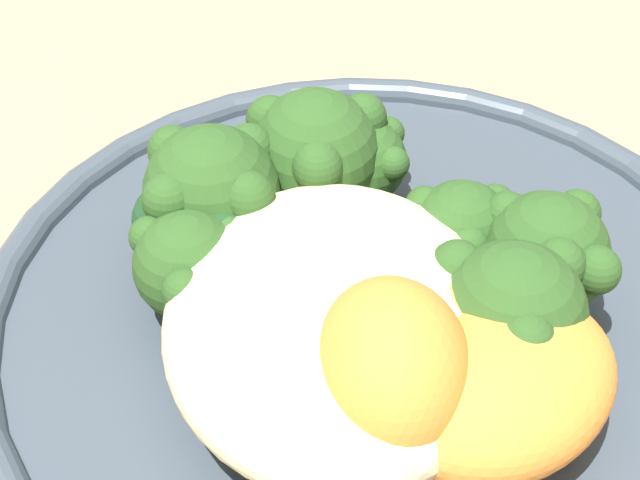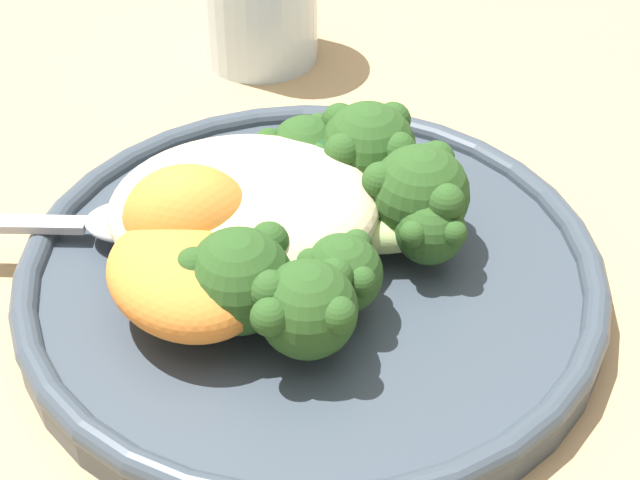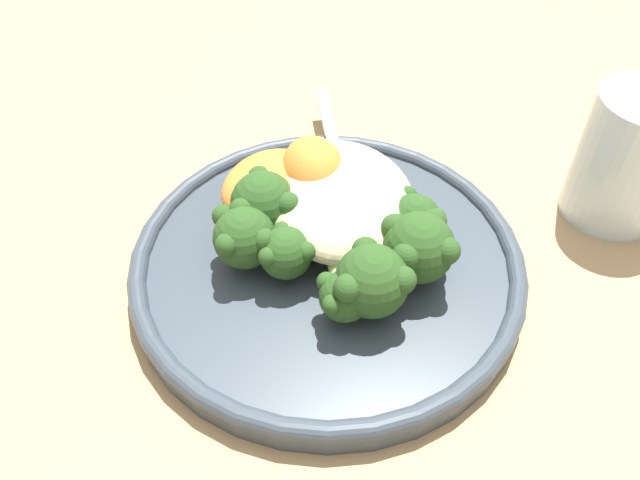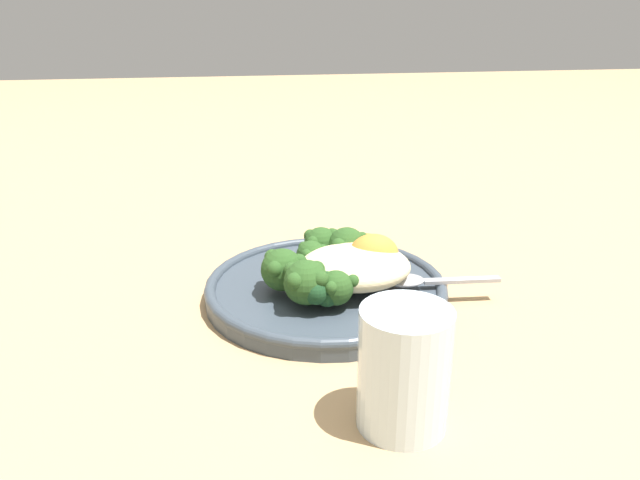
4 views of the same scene
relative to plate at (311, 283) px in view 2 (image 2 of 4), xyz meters
The scene contains 16 objects.
ground_plane 0.02m from the plate, 169.29° to the left, with size 4.00×4.00×0.00m, color tan.
plate is the anchor object (origin of this frame).
quinoa_mound 0.04m from the plate, 149.67° to the left, with size 0.12×0.10×0.04m, color beige.
broccoli_stalk_0 0.05m from the plate, 137.15° to the right, with size 0.05×0.09×0.04m.
broccoli_stalk_1 0.05m from the plate, 99.04° to the right, with size 0.05×0.09×0.04m.
broccoli_stalk_2 0.03m from the plate, 75.70° to the right, with size 0.07×0.07×0.03m.
broccoli_stalk_3 0.03m from the plate, 16.74° to the left, with size 0.12×0.04×0.03m.
broccoli_stalk_4 0.05m from the plate, 28.60° to the left, with size 0.13×0.05×0.04m.
broccoli_stalk_5 0.06m from the plate, 64.87° to the left, with size 0.08×0.07×0.04m.
broccoli_stalk_6 0.06m from the plate, 95.17° to the left, with size 0.06×0.08×0.03m.
sweet_potato_chunk_0 0.06m from the plate, 153.91° to the right, with size 0.05×0.04×0.03m, color orange.
sweet_potato_chunk_1 0.06m from the plate, behind, with size 0.05×0.04×0.05m, color orange.
sweet_potato_chunk_2 0.04m from the plate, 164.19° to the right, with size 0.06×0.05×0.03m, color orange.
sweet_potato_chunk_3 0.06m from the plate, 152.66° to the right, with size 0.07×0.06×0.03m, color orange.
kale_tuft 0.06m from the plate, 73.50° to the left, with size 0.04×0.04×0.03m.
spoon 0.10m from the plate, 163.07° to the left, with size 0.12×0.03×0.01m.
Camera 2 is at (0.01, -0.34, 0.32)m, focal length 60.00 mm.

